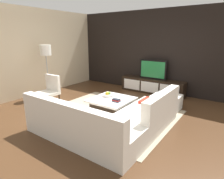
# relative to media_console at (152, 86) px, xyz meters

# --- Properties ---
(ground_plane) EXTENTS (14.00, 14.00, 0.00)m
(ground_plane) POSITION_rel_media_console_xyz_m (-0.00, -2.40, -0.25)
(ground_plane) COLOR #4C301C
(feature_wall_back) EXTENTS (6.40, 0.12, 2.80)m
(feature_wall_back) POSITION_rel_media_console_xyz_m (-0.00, 0.30, 1.15)
(feature_wall_back) COLOR black
(feature_wall_back) RESTS_ON ground
(side_wall_left) EXTENTS (0.12, 5.20, 2.80)m
(side_wall_left) POSITION_rel_media_console_xyz_m (-3.20, -2.20, 1.15)
(side_wall_left) COLOR beige
(side_wall_left) RESTS_ON ground
(area_rug) EXTENTS (3.14, 2.63, 0.01)m
(area_rug) POSITION_rel_media_console_xyz_m (-0.10, -2.40, -0.24)
(area_rug) COLOR tan
(area_rug) RESTS_ON ground
(media_console) EXTENTS (2.23, 0.44, 0.50)m
(media_console) POSITION_rel_media_console_xyz_m (0.00, 0.00, 0.00)
(media_console) COLOR black
(media_console) RESTS_ON ground
(television) EXTENTS (0.95, 0.06, 0.65)m
(television) POSITION_rel_media_console_xyz_m (-0.00, 0.00, 0.58)
(television) COLOR black
(television) RESTS_ON media_console
(sectional_couch) EXTENTS (2.37, 2.43, 0.82)m
(sectional_couch) POSITION_rel_media_console_xyz_m (0.52, -3.24, 0.03)
(sectional_couch) COLOR white
(sectional_couch) RESTS_ON ground
(coffee_table) EXTENTS (1.00, 1.01, 0.38)m
(coffee_table) POSITION_rel_media_console_xyz_m (-0.10, -2.30, -0.05)
(coffee_table) COLOR black
(coffee_table) RESTS_ON ground
(accent_chair_near) EXTENTS (0.54, 0.53, 0.87)m
(accent_chair_near) POSITION_rel_media_console_xyz_m (-1.85, -2.85, 0.24)
(accent_chair_near) COLOR black
(accent_chair_near) RESTS_ON ground
(floor_lamp) EXTENTS (0.34, 0.34, 1.66)m
(floor_lamp) POSITION_rel_media_console_xyz_m (-2.60, -2.33, 1.16)
(floor_lamp) COLOR #A5A5AA
(floor_lamp) RESTS_ON ground
(ottoman) EXTENTS (0.70, 0.70, 0.40)m
(ottoman) POSITION_rel_media_console_xyz_m (0.97, -1.27, -0.05)
(ottoman) COLOR white
(ottoman) RESTS_ON ground
(fruit_bowl) EXTENTS (0.28, 0.28, 0.14)m
(fruit_bowl) POSITION_rel_media_console_xyz_m (-0.28, -2.20, 0.18)
(fruit_bowl) COLOR silver
(fruit_bowl) RESTS_ON coffee_table
(book_stack) EXTENTS (0.20, 0.13, 0.07)m
(book_stack) POSITION_rel_media_console_xyz_m (0.12, -2.42, 0.16)
(book_stack) COLOR #2D516B
(book_stack) RESTS_ON coffee_table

